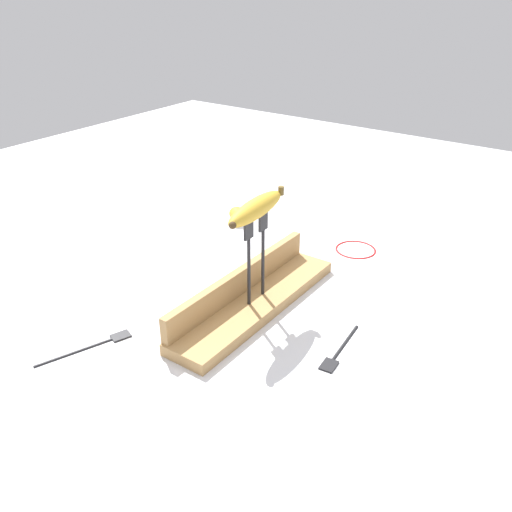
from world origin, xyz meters
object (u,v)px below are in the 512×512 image
banana_raised_center (258,209)px  fork_fallen_far (337,353)px  fork_fallen_near (97,344)px  wire_coil (356,249)px  banana_chunk_near (238,216)px  fork_stand_center (258,252)px

banana_raised_center → fork_fallen_far: size_ratio=1.18×
banana_raised_center → fork_fallen_near: size_ratio=1.07×
banana_raised_center → fork_fallen_far: bearing=-100.6°
fork_fallen_near → wire_coil: 0.68m
fork_fallen_near → fork_fallen_far: size_ratio=1.10×
fork_fallen_far → wire_coil: 0.44m
wire_coil → banana_chunk_near: bearing=96.1°
fork_stand_center → wire_coil: (0.37, -0.04, -0.13)m
fork_stand_center → banana_raised_center: size_ratio=0.96×
fork_stand_center → banana_raised_center: (-0.00, -0.00, 0.09)m
wire_coil → fork_fallen_far: bearing=-158.0°
fork_fallen_far → banana_chunk_near: size_ratio=2.76×
banana_chunk_near → banana_raised_center: bearing=-137.4°
fork_stand_center → fork_fallen_near: (-0.28, 0.18, -0.13)m
banana_chunk_near → fork_stand_center: bearing=-137.4°
fork_stand_center → banana_raised_center: bearing=-175.0°
fork_fallen_far → banana_chunk_near: banana_chunk_near is taller
fork_stand_center → banana_chunk_near: fork_stand_center is taller
banana_raised_center → fork_fallen_far: (-0.04, -0.21, -0.22)m
banana_chunk_near → wire_coil: (0.04, -0.35, -0.02)m
banana_raised_center → fork_fallen_near: 0.40m
fork_fallen_near → banana_chunk_near: bearing=11.9°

